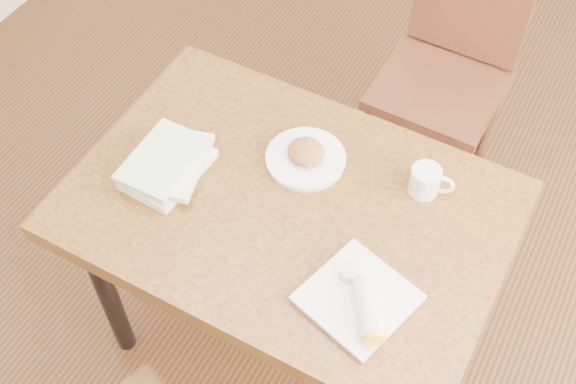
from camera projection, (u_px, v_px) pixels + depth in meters
The scene contains 7 objects.
ground at pixel (288, 334), 2.48m from camera, with size 4.00×5.00×0.01m, color #472814.
table at pixel (288, 223), 1.95m from camera, with size 1.13×0.78×0.75m.
chair_far at pixel (451, 58), 2.51m from camera, with size 0.43×0.43×0.95m.
plate_scone at pixel (306, 156), 1.95m from camera, with size 0.22×0.22×0.07m.
coffee_mug at pixel (426, 180), 1.87m from camera, with size 0.12×0.08×0.08m.
plate_burrito at pixel (361, 301), 1.67m from camera, with size 0.29×0.29×0.08m.
book_stack at pixel (169, 165), 1.92m from camera, with size 0.21×0.26×0.06m.
Camera 1 is at (0.53, -0.98, 2.26)m, focal length 45.00 mm.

